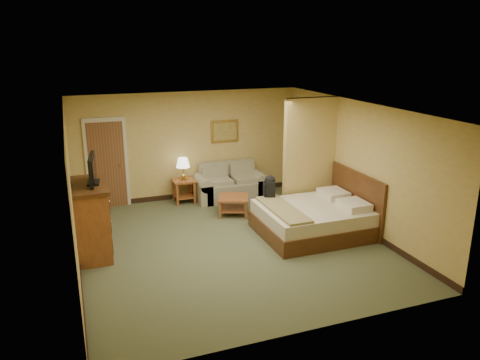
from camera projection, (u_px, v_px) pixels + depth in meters
name	position (u px, v px, depth m)	size (l,w,h in m)	color
floor	(230.00, 244.00, 8.96)	(6.00, 6.00, 0.00)	#4D5336
ceiling	(229.00, 108.00, 8.21)	(6.00, 6.00, 0.00)	white
back_wall	(189.00, 146.00, 11.28)	(5.50, 0.02, 2.60)	tan
left_wall	(72.00, 196.00, 7.68)	(0.02, 6.00, 2.60)	tan
right_wall	(357.00, 166.00, 9.50)	(0.02, 6.00, 2.60)	tan
partition	(309.00, 158.00, 10.13)	(1.20, 0.15, 2.60)	tan
door	(107.00, 164.00, 10.68)	(0.94, 0.16, 2.10)	beige
baseboard	(191.00, 195.00, 11.63)	(5.50, 0.02, 0.12)	black
loveseat	(230.00, 187.00, 11.49)	(1.74, 0.81, 0.88)	gray
side_table	(184.00, 187.00, 11.15)	(0.52, 0.52, 0.57)	brown
table_lamp	(183.00, 163.00, 10.98)	(0.32, 0.32, 0.53)	#AB8B3E
coffee_table	(233.00, 202.00, 10.40)	(0.85, 0.85, 0.42)	brown
wall_picture	(225.00, 131.00, 11.47)	(0.71, 0.04, 0.55)	#B78E3F
dresser	(91.00, 219.00, 8.35)	(0.66, 1.26, 1.34)	brown
tv	(92.00, 170.00, 8.13)	(0.25, 0.82, 0.50)	black
bed	(317.00, 218.00, 9.38)	(2.16, 1.84, 1.19)	#44230F
backpack	(270.00, 186.00, 9.71)	(0.25, 0.32, 0.49)	black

